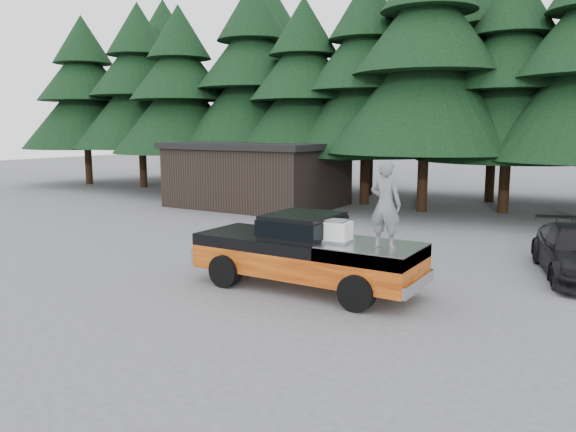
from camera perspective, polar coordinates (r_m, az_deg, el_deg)
The scene contains 7 objects.
ground at distance 14.88m, azimuth -0.83°, elevation -6.86°, with size 120.00×120.00×0.00m, color #535356.
pickup_truck at distance 14.28m, azimuth 1.86°, elevation -4.78°, with size 6.00×2.04×1.33m, color orange, non-canonical shape.
truck_cab at distance 14.14m, azimuth 1.53°, elevation -0.95°, with size 1.66×1.90×0.59m, color black.
air_compressor at distance 13.55m, azimuth 4.85°, elevation -1.66°, with size 0.69×0.58×0.48m, color white.
man_on_bed at distance 12.92m, azimuth 9.88°, elevation 1.18°, with size 0.73×0.48×2.01m, color slate.
utility_building at distance 29.40m, azimuth -3.08°, elevation 4.29°, with size 8.40×6.40×3.30m.
treeline at distance 30.38m, azimuth 18.25°, elevation 15.46°, with size 60.15×16.05×17.50m.
Camera 1 is at (7.70, -12.08, 4.06)m, focal length 35.00 mm.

